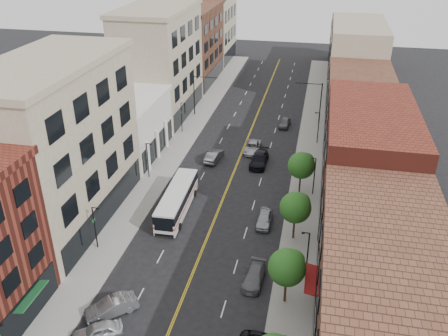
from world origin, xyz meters
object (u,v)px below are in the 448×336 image
Objects in this scene: car_lane_b at (252,147)px; car_lane_c at (285,123)px; car_parked_far at (264,219)px; city_bus at (177,199)px; car_lane_behind at (214,156)px; car_parked_mid at (254,276)px; car_lane_a at (259,159)px; car_angle_b at (111,307)px; car_angle_a at (97,331)px.

car_lane_b reaches higher than car_lane_c.
car_lane_c is (-0.43, 29.73, -0.02)m from car_parked_far.
car_lane_behind is (1.23, 14.21, -0.93)m from city_bus.
car_lane_a reaches higher than car_parked_mid.
city_bus is 2.43× the size of car_angle_b.
car_lane_a is at bearing 59.48° from city_bus.
car_lane_a is (-2.68, 14.81, 0.09)m from car_parked_far.
car_parked_far reaches higher than car_lane_c.
car_lane_b is at bearing 102.18° from car_parked_far.
car_parked_mid is 1.06× the size of car_parked_far.
car_lane_behind is (-9.32, 14.70, 0.04)m from car_parked_far.
car_parked_mid is (11.75, 6.75, -0.12)m from car_angle_b.
car_angle_a is 22.71m from car_parked_far.
car_lane_a is (6.64, 0.12, 0.05)m from car_lane_behind.
car_lane_b is at bearing 102.74° from car_parked_mid.
car_angle_b reaches higher than car_parked_mid.
city_bus is 2.76× the size of car_lane_c.
car_lane_c is (8.89, 15.04, -0.06)m from car_lane_behind.
city_bus reaches higher than car_lane_c.
city_bus is 19.48m from car_lane_b.
car_parked_far is at bearing 128.92° from car_lane_behind.
car_parked_mid is 0.88× the size of car_lane_b.
car_angle_b is at bearing -101.80° from car_lane_b.
car_parked_far is 17.40m from car_lane_behind.
car_lane_behind is 1.12× the size of car_lane_c.
car_lane_a is at bearing 134.17° from car_angle_a.
city_bus is 2.54× the size of car_parked_mid.
car_angle_b reaches higher than car_parked_far.
city_bus is 2.24× the size of car_lane_b.
car_angle_a is at bearing -101.00° from car_lane_b.
car_lane_c is (-0.78, 39.79, 0.05)m from car_parked_mid.
car_angle_a is 0.93× the size of car_parked_mid.
car_lane_a is (8.72, 31.62, 0.04)m from car_angle_b.
car_angle_a is 0.90× the size of car_angle_b.
city_bus is at bearing -117.10° from car_lane_a.
car_parked_far is 0.83× the size of car_lane_b.
car_parked_far is 0.76× the size of car_lane_a.
car_parked_mid is 26.57m from car_lane_behind.
car_angle_b is at bearing 148.36° from car_angle_a.
car_lane_b is (6.25, 18.43, -0.98)m from city_bus.
car_lane_c is at bearing 135.84° from car_angle_a.
car_angle_a is (-0.85, -20.13, -0.98)m from city_bus.
car_lane_a is at bearing 100.58° from car_parked_mid.
car_parked_mid is at bearing -83.51° from car_lane_c.
city_bus reaches higher than car_angle_b.
car_lane_a is at bearing 99.65° from car_parked_far.
car_lane_b is 11.49m from car_lane_c.
car_lane_behind reaches higher than car_lane_c.
car_lane_a reaches higher than car_angle_a.
car_lane_behind is 6.64m from car_lane_a.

